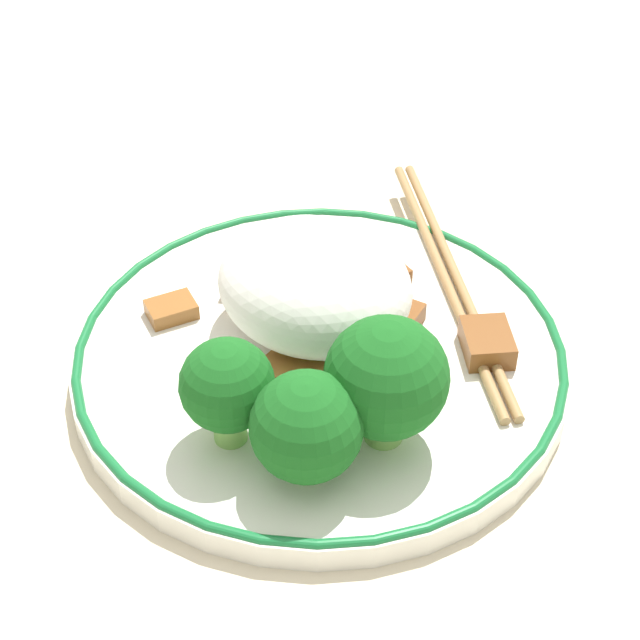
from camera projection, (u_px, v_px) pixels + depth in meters
ground_plane at (320, 370)px, 0.55m from camera, size 3.00×3.00×0.00m
plate at (320, 358)px, 0.54m from camera, size 0.25×0.25×0.02m
rice_mound at (315, 285)px, 0.53m from camera, size 0.10×0.09×0.06m
broccoli_back_left at (229, 388)px, 0.47m from camera, size 0.04×0.04×0.06m
broccoli_back_center at (306, 427)px, 0.46m from camera, size 0.05×0.05×0.05m
broccoli_back_right at (386, 379)px, 0.47m from camera, size 0.06×0.06×0.07m
meat_near_front at (251, 270)px, 0.58m from camera, size 0.03×0.04×0.01m
meat_near_left at (487, 343)px, 0.53m from camera, size 0.04×0.04×0.01m
meat_near_right at (171, 309)px, 0.56m from camera, size 0.03×0.03×0.01m
meat_near_back at (395, 314)px, 0.55m from camera, size 0.03×0.02×0.01m
meat_on_rice_edge at (290, 371)px, 0.52m from camera, size 0.03×0.03×0.01m
meat_mid_left at (378, 279)px, 0.57m from camera, size 0.03×0.03×0.01m
chopsticks at (451, 278)px, 0.58m from camera, size 0.16×0.17×0.01m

